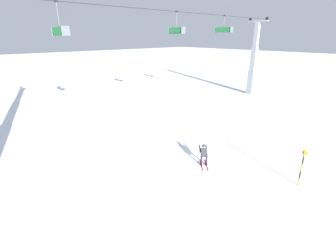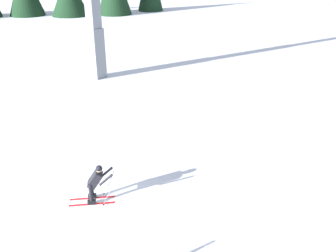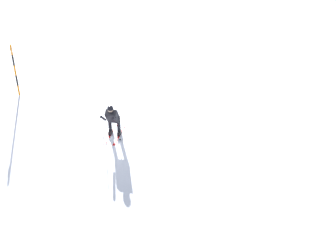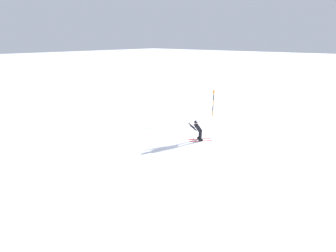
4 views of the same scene
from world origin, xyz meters
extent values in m
plane|color=white|center=(0.00, 0.00, 0.00)|extent=(260.00, 260.00, 0.00)
cube|color=red|center=(-0.47, 1.01, 0.01)|extent=(1.11, 1.23, 0.01)
cube|color=black|center=(-0.47, 1.01, 0.09)|extent=(0.27, 0.28, 0.16)
cylinder|color=black|center=(-0.47, 1.01, 0.50)|extent=(0.13, 0.13, 0.65)
cube|color=red|center=(-0.21, 0.78, 0.01)|extent=(1.11, 1.23, 0.01)
cube|color=black|center=(-0.21, 0.78, 0.09)|extent=(0.27, 0.28, 0.16)
cylinder|color=black|center=(-0.21, 0.78, 0.50)|extent=(0.13, 0.13, 0.65)
cube|color=black|center=(-0.23, 1.02, 0.89)|extent=(0.68, 0.69, 0.64)
sphere|color=beige|center=(-0.12, 1.14, 1.27)|extent=(0.21, 0.21, 0.21)
sphere|color=black|center=(-0.12, 1.14, 1.30)|extent=(0.23, 0.23, 0.23)
cylinder|color=black|center=(-0.15, 1.45, 0.99)|extent=(0.38, 0.42, 0.43)
cylinder|color=gray|center=(-0.16, 1.51, 0.42)|extent=(0.25, 0.45, 1.10)
cylinder|color=black|center=(-0.31, 1.41, 0.05)|extent=(0.07, 0.07, 0.01)
cylinder|color=black|center=(0.19, 1.15, 0.99)|extent=(0.38, 0.42, 0.43)
cylinder|color=gray|center=(0.25, 1.14, 0.42)|extent=(0.42, 0.29, 1.10)
cylinder|color=black|center=(0.17, 0.98, 0.05)|extent=(0.07, 0.07, 0.01)
cylinder|color=orange|center=(1.91, -4.50, 0.24)|extent=(0.07, 0.07, 0.48)
cylinder|color=black|center=(1.91, -4.50, 0.72)|extent=(0.07, 0.07, 0.48)
cylinder|color=orange|center=(1.91, -4.50, 1.20)|extent=(0.07, 0.07, 0.48)
cylinder|color=black|center=(1.91, -4.50, 1.68)|extent=(0.07, 0.07, 0.48)
cylinder|color=orange|center=(1.91, -4.50, 2.16)|extent=(0.07, 0.07, 0.48)
cylinder|color=orange|center=(1.92, -4.50, 2.15)|extent=(0.02, 0.28, 0.28)
camera|label=1|loc=(-12.37, -8.45, 8.45)|focal=26.30mm
camera|label=2|loc=(8.54, -5.32, 7.78)|focal=39.22mm
camera|label=3|loc=(5.50, 14.69, 8.94)|focal=47.96mm
camera|label=4|loc=(-8.53, 13.75, 6.42)|focal=25.83mm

